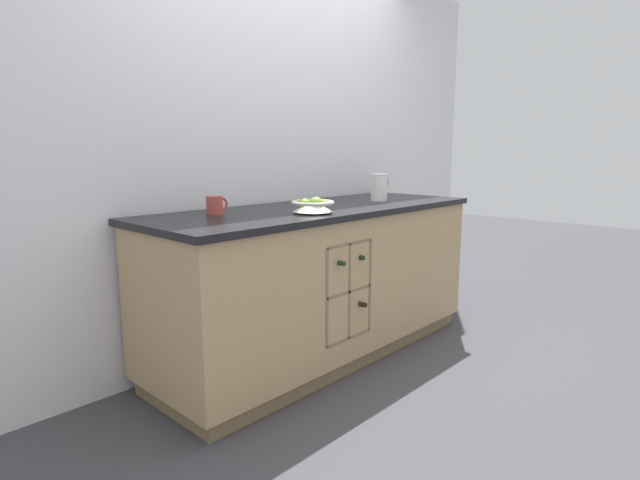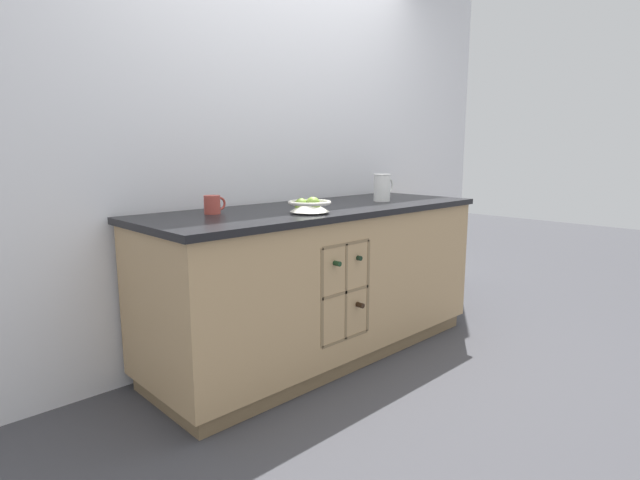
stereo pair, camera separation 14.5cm
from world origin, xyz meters
The scene contains 6 objects.
ground_plane centered at (0.00, 0.00, 0.00)m, with size 14.00×14.00×0.00m, color #424247.
back_wall centered at (0.00, 0.43, 1.27)m, with size 4.53×0.06×2.55m, color white.
kitchen_island centered at (0.00, 0.00, 0.46)m, with size 2.17×0.78×0.90m.
fruit_bowl centered at (-0.26, -0.19, 0.95)m, with size 0.22×0.22×0.09m.
white_pitcher centered at (0.51, -0.05, 1.00)m, with size 0.17×0.11×0.18m.
ceramic_mug centered at (-0.64, 0.14, 0.95)m, with size 0.12×0.08×0.10m.
Camera 1 is at (-2.12, -1.98, 1.22)m, focal length 28.00 mm.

